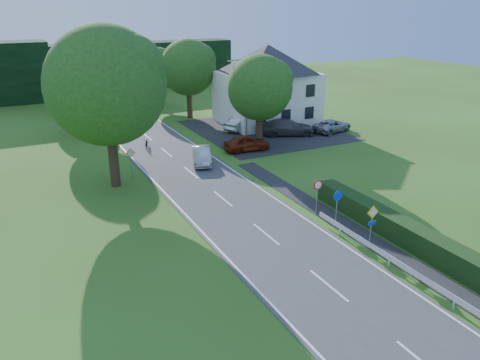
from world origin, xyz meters
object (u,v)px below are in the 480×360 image
motorcycle (147,142)px  parked_car_silver_b (332,126)px  parked_car_red (247,143)px  parasol (269,118)px  streetlight (245,97)px  parked_car_silver_a (242,123)px  parked_car_grey (287,127)px  moving_car (201,155)px

motorcycle → parked_car_silver_b: (19.12, -3.34, 0.14)m
parked_car_red → parasol: parasol is taller
streetlight → parked_car_red: (-1.31, -2.81, -3.70)m
parasol → parked_car_silver_b: bearing=-46.1°
parked_car_silver_a → parked_car_silver_b: size_ratio=0.98×
streetlight → parked_car_grey: size_ratio=1.43×
parked_car_silver_a → motorcycle: bearing=72.9°
parked_car_silver_a → parked_car_silver_b: 9.50m
streetlight → parasol: (5.15, 4.11, -3.53)m
motorcycle → parked_car_silver_a: (11.03, 1.65, 0.25)m
streetlight → parasol: bearing=38.5°
parked_car_silver_a → parked_car_red: bearing=129.9°
moving_car → parked_car_silver_a: (8.25, 8.34, 0.06)m
parked_car_red → parked_car_silver_a: bearing=-19.5°
parked_car_silver_a → parasol: 3.31m
moving_car → parked_car_silver_a: bearing=64.4°
streetlight → moving_car: streetlight is taller
streetlight → motorcycle: streetlight is taller
parked_car_red → parked_car_silver_b: (11.24, 1.94, -0.08)m
parked_car_grey → parked_car_silver_a: bearing=63.0°
parked_car_red → parasol: size_ratio=2.14×
moving_car → parked_car_silver_b: 16.68m
parasol → parked_car_grey: bearing=-91.9°
parked_car_grey → parasol: bearing=22.0°
motorcycle → parked_car_grey: bearing=9.6°
streetlight → parked_car_grey: bearing=2.4°
moving_car → motorcycle: 7.25m
parasol → parked_car_silver_a: bearing=179.9°
motorcycle → parked_car_grey: parked_car_grey is taller
streetlight → parked_car_silver_a: size_ratio=1.76×
streetlight → parasol: 7.48m
moving_car → parasol: bearing=54.8°
parked_car_grey → parked_car_red: bearing=139.4°
parked_car_grey → streetlight: bearing=116.3°
moving_car → parked_car_grey: size_ratio=0.75×
streetlight → parked_car_red: 4.83m
parked_car_silver_b → parasol: 6.91m
parked_car_silver_b → parked_car_red: bearing=86.0°
parked_car_silver_a → parked_car_grey: 5.03m
parked_car_grey → parasol: size_ratio=2.82×
streetlight → motorcycle: size_ratio=4.17×
parked_car_grey → parasol: (0.13, 3.90, 0.08)m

